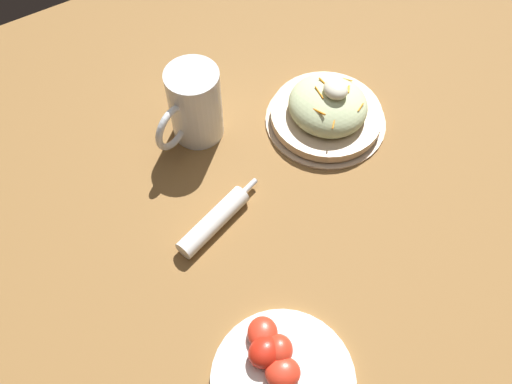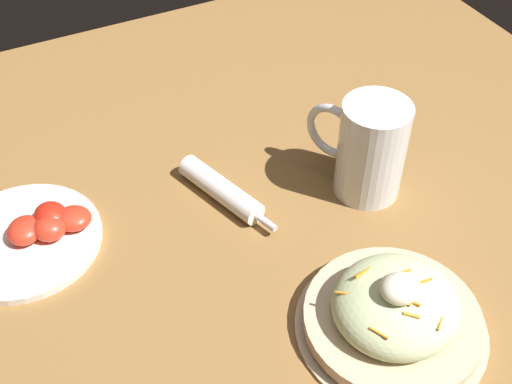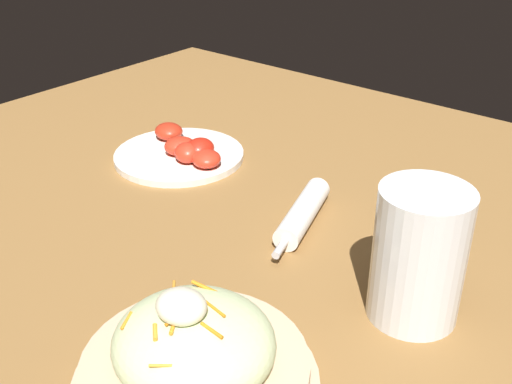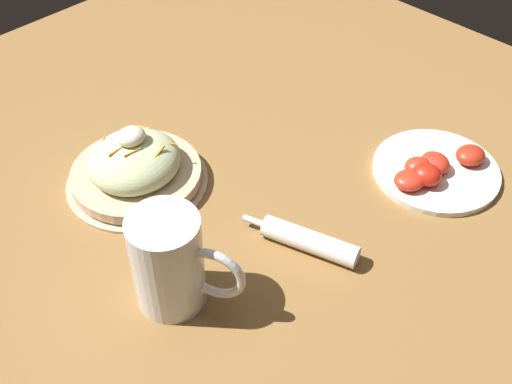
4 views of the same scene
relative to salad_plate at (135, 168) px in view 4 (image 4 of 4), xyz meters
The scene contains 5 objects.
ground_plane 0.17m from the salad_plate, 131.84° to the left, with size 1.43×1.43×0.00m, color olive.
salad_plate is the anchor object (origin of this frame).
beer_mug 0.25m from the salad_plate, 64.04° to the left, with size 0.10×0.15×0.15m.
napkin_roll 0.31m from the salad_plate, 106.69° to the left, with size 0.08×0.18×0.03m.
tomato_plate 0.49m from the salad_plate, 136.52° to the left, with size 0.21×0.21×0.04m.
Camera 4 is at (0.52, 0.56, 0.72)m, focal length 44.76 mm.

